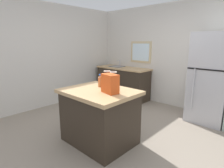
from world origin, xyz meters
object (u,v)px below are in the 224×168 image
object	(u,v)px
refrigerator	(211,78)
bottle	(100,81)
shopping_bag	(110,83)
small_box	(108,84)
kitchen_island	(100,116)

from	to	relation	value
refrigerator	bottle	xyz separation A→B (m)	(-1.19, -1.98, 0.08)
shopping_bag	small_box	xyz separation A→B (m)	(-0.25, 0.21, -0.08)
refrigerator	small_box	xyz separation A→B (m)	(-1.05, -1.93, 0.05)
refrigerator	shopping_bag	distance (m)	2.29
kitchen_island	shopping_bag	world-z (taller)	shopping_bag
small_box	bottle	size ratio (longest dim) A/B	0.68
kitchen_island	bottle	bearing A→B (deg)	133.42
refrigerator	shopping_bag	world-z (taller)	refrigerator
kitchen_island	small_box	xyz separation A→B (m)	(-0.01, 0.22, 0.51)
refrigerator	shopping_bag	bearing A→B (deg)	-110.59
shopping_bag	bottle	world-z (taller)	shopping_bag
kitchen_island	bottle	distance (m)	0.59
kitchen_island	shopping_bag	bearing A→B (deg)	1.51
shopping_bag	refrigerator	bearing A→B (deg)	69.41
small_box	shopping_bag	bearing A→B (deg)	-40.04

